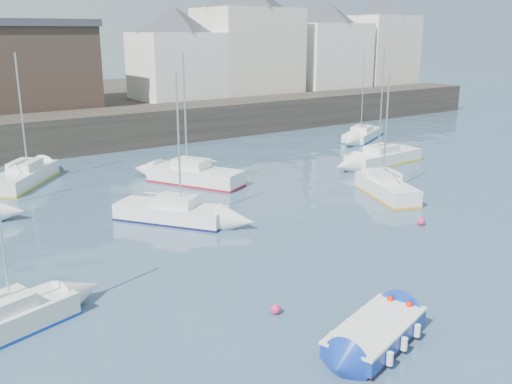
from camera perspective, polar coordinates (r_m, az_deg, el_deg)
water at (r=21.55m, az=19.05°, el=-10.99°), size 220.00×220.00×0.00m
quay_wall at (r=49.23m, az=-15.68°, el=5.96°), size 90.00×5.00×3.00m
land_strip at (r=66.33m, az=-21.04°, el=7.81°), size 90.00×32.00×2.80m
bldg_east_a at (r=64.00m, az=-0.84°, el=15.24°), size 13.36×13.36×11.80m
bldg_east_b at (r=70.42m, az=7.06°, el=14.41°), size 11.88×11.88×9.95m
bldg_east_c at (r=76.72m, az=12.25°, el=14.66°), size 11.14×11.14×10.95m
bldg_east_d at (r=58.98m, az=-8.00°, el=13.65°), size 11.14×11.14×8.95m
blue_dinghy at (r=18.46m, az=11.88°, el=-13.66°), size 4.29×2.81×0.75m
sailboat_b at (r=29.46m, az=-8.43°, el=-2.00°), size 4.91×5.83×7.51m
sailboat_c at (r=34.35m, az=12.90°, el=0.43°), size 3.52×5.62×7.05m
sailboat_d at (r=42.97m, az=12.63°, el=3.45°), size 6.64×2.52×8.31m
sailboat_f at (r=36.51m, az=-6.14°, el=1.70°), size 4.70×6.48×8.15m
sailboat_g at (r=52.51m, az=10.60°, el=5.69°), size 6.38×4.66×7.82m
sailboat_h at (r=39.07m, az=-22.18°, el=1.48°), size 5.55×6.19×8.15m
buoy_near at (r=20.13m, az=1.98°, el=-12.05°), size 0.37×0.37×0.37m
buoy_mid at (r=29.89m, az=16.15°, el=-3.19°), size 0.40×0.40×0.40m
buoy_far at (r=30.31m, az=-4.49°, el=-2.33°), size 0.43×0.43×0.43m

